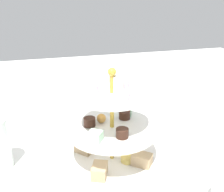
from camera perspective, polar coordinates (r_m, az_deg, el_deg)
name	(u,v)px	position (r m, az deg, el deg)	size (l,w,h in m)	color
ground_plane	(112,161)	(0.74, 0.00, -13.43)	(2.40, 2.40, 0.00)	white
tiered_serving_stand	(112,135)	(0.70, 0.04, -8.21)	(0.28, 0.28, 0.26)	white
butter_knife_left	(89,109)	(1.03, -4.85, -2.80)	(0.17, 0.01, 0.00)	silver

